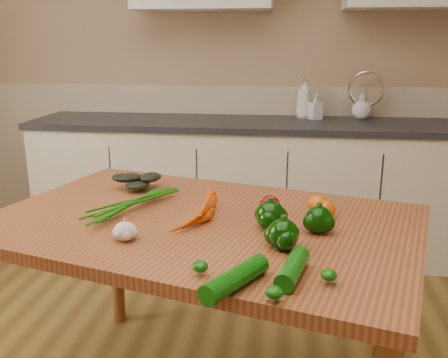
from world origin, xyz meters
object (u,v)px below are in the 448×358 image
at_px(leafy_greens, 135,176).
at_px(zucchini_b, 235,279).
at_px(carrot_bunch, 177,207).
at_px(pepper_b, 319,220).
at_px(zucchini_a, 293,269).
at_px(soap_bottle_a, 304,98).
at_px(pepper_c, 283,234).
at_px(table, 201,242).
at_px(pepper_a, 270,215).
at_px(tomato_a, 270,205).
at_px(garlic_bulb, 125,231).
at_px(tomato_b, 318,204).
at_px(tomato_c, 325,210).
at_px(soap_bottle_b, 316,107).
at_px(soap_bottle_c, 362,106).

xyz_separation_m(leafy_greens, zucchini_b, (0.52, -0.84, -0.03)).
distance_m(carrot_bunch, pepper_b, 0.50).
bearing_deg(zucchini_a, soap_bottle_a, 87.89).
xyz_separation_m(pepper_c, zucchini_a, (0.03, -0.19, -0.02)).
height_order(table, pepper_b, pepper_b).
bearing_deg(pepper_a, tomato_a, 92.71).
xyz_separation_m(garlic_bulb, tomato_b, (0.62, 0.34, 0.00)).
bearing_deg(tomato_a, pepper_c, -80.65).
bearing_deg(soap_bottle_a, pepper_a, -65.50).
height_order(soap_bottle_a, tomato_c, soap_bottle_a).
height_order(pepper_b, pepper_c, pepper_c).
distance_m(carrot_bunch, zucchini_b, 0.57).
xyz_separation_m(pepper_a, tomato_a, (-0.01, 0.15, -0.01)).
xyz_separation_m(carrot_bunch, tomato_b, (0.50, 0.10, -0.00)).
bearing_deg(pepper_c, tomato_a, 99.35).
height_order(soap_bottle_b, zucchini_b, soap_bottle_b).
xyz_separation_m(soap_bottle_a, zucchini_a, (-0.08, -2.21, -0.21)).
distance_m(soap_bottle_a, pepper_a, 1.87).
bearing_deg(pepper_a, pepper_c, -74.86).
bearing_deg(tomato_c, leafy_greens, 159.60).
bearing_deg(soap_bottle_c, carrot_bunch, -124.23).
distance_m(table, soap_bottle_a, 1.86).
bearing_deg(zucchini_b, tomato_c, 64.70).
bearing_deg(garlic_bulb, zucchini_a, -20.64).
relative_size(soap_bottle_b, zucchini_a, 0.88).
height_order(leafy_greens, tomato_c, leafy_greens).
height_order(tomato_a, tomato_b, tomato_b).
xyz_separation_m(pepper_a, zucchini_b, (-0.07, -0.43, -0.02)).
height_order(zucchini_a, zucchini_b, zucchini_b).
xyz_separation_m(garlic_bulb, pepper_b, (0.61, 0.15, 0.01)).
height_order(soap_bottle_c, garlic_bulb, soap_bottle_c).
xyz_separation_m(soap_bottle_a, garlic_bulb, (-0.60, -2.02, -0.21)).
bearing_deg(tomato_a, soap_bottle_a, 84.61).
relative_size(table, soap_bottle_b, 10.11).
height_order(pepper_a, zucchini_b, pepper_a).
xyz_separation_m(table, leafy_greens, (-0.34, 0.34, 0.14)).
xyz_separation_m(soap_bottle_a, tomato_b, (0.01, -1.68, -0.20)).
bearing_deg(tomato_a, zucchini_a, -81.08).
height_order(carrot_bunch, zucchini_b, carrot_bunch).
height_order(table, pepper_a, pepper_a).
height_order(leafy_greens, pepper_b, leafy_greens).
distance_m(pepper_a, tomato_c, 0.22).
bearing_deg(leafy_greens, tomato_b, -16.89).
bearing_deg(pepper_a, table, 165.15).
height_order(soap_bottle_b, pepper_a, soap_bottle_b).
distance_m(soap_bottle_a, pepper_b, 1.88).
bearing_deg(pepper_b, leafy_greens, 150.72).
bearing_deg(tomato_b, leafy_greens, 163.11).
bearing_deg(garlic_bulb, table, 47.82).
distance_m(soap_bottle_a, tomato_c, 1.75).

